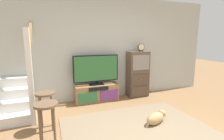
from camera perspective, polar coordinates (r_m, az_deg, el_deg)
back_wall at (r=4.58m, az=-2.61°, el=7.25°), size 6.40×0.12×2.70m
area_rug at (r=3.27m, az=8.17°, el=-18.83°), size 2.60×1.80×0.01m
media_console at (r=4.45m, az=-5.14°, el=-7.72°), size 1.12×0.38×0.44m
television at (r=4.32m, az=-5.36°, el=0.31°), size 1.17×0.22×0.77m
side_cabinet at (r=4.80m, az=8.69°, el=-1.39°), size 0.58×0.38×1.27m
desk_clock at (r=4.73m, az=9.77°, el=7.50°), size 0.19×0.08×0.22m
staircase at (r=4.36m, az=-30.79°, el=-7.49°), size 1.00×1.36×2.20m
bar_stool_near at (r=2.68m, az=-21.18°, el=-14.01°), size 0.34×0.34×0.70m
bar_stool_far at (r=3.24m, az=-21.48°, el=-9.99°), size 0.34×0.34×0.68m
dog at (r=3.45m, az=14.75°, el=-15.37°), size 0.53×0.33×0.23m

